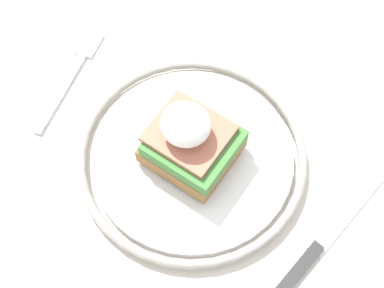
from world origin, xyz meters
TOP-DOWN VIEW (x-y plane):
  - dining_table at (0.00, 0.00)m, footprint 0.85×0.78m
  - plate at (0.03, 0.02)m, footprint 0.24×0.24m
  - sandwich at (0.03, 0.01)m, footprint 0.09×0.08m
  - fork at (-0.15, 0.02)m, footprint 0.05×0.15m
  - knife at (0.18, 0.00)m, footprint 0.04×0.19m

SIDE VIEW (x-z plane):
  - dining_table at x=0.00m, z-range 0.24..0.96m
  - fork at x=-0.15m, z-range 0.72..0.73m
  - knife at x=0.18m, z-range 0.72..0.73m
  - plate at x=0.03m, z-range 0.72..0.74m
  - sandwich at x=0.03m, z-range 0.73..0.81m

